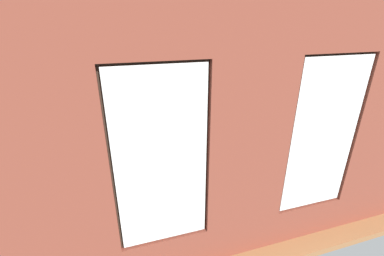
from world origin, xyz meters
The scene contains 15 objects.
ground_plane centered at (0.00, 0.00, -0.05)m, with size 7.28×5.56×0.10m, color #99663D.
brick_wall_with_windows centered at (0.00, 2.40, 1.74)m, with size 6.68×0.30×3.49m.
couch_by_window centered at (0.26, 1.75, 0.33)m, with size 1.91×0.87×0.80m.
couch_left centered at (-2.64, -0.07, 0.33)m, with size 0.98×2.09×0.80m.
coffee_table centered at (0.32, -0.48, 0.39)m, with size 1.52×0.87×0.44m.
cup_ceramic centered at (-0.10, -0.64, 0.48)m, with size 0.07×0.07×0.09m, color #4C4C51.
table_plant_small centered at (0.21, -0.35, 0.55)m, with size 0.13×0.13×0.21m.
remote_silver centered at (0.78, -0.35, 0.45)m, with size 0.05×0.17×0.02m, color #B2B2B7.
media_console centered at (2.99, -0.02, 0.25)m, with size 1.12×0.42×0.49m, color black.
tv_flatscreen centered at (2.99, -0.03, 0.88)m, with size 1.14×0.20×0.78m.
papasan_chair centered at (0.23, -1.66, 0.44)m, with size 1.11×1.11×0.70m.
potted_plant_by_left_couch centered at (-2.24, -1.54, 0.50)m, with size 0.55×0.55×0.75m.
potted_plant_near_tv centered at (2.45, 0.98, 0.78)m, with size 0.91×0.98×1.34m.
potted_plant_mid_room_small centered at (-0.54, -0.92, 0.42)m, with size 0.43×0.43×0.64m.
potted_plant_corner_near_left centered at (-2.79, -1.78, 0.43)m, with size 0.41×0.41×0.69m.
Camera 1 is at (1.47, 4.84, 3.08)m, focal length 24.00 mm.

